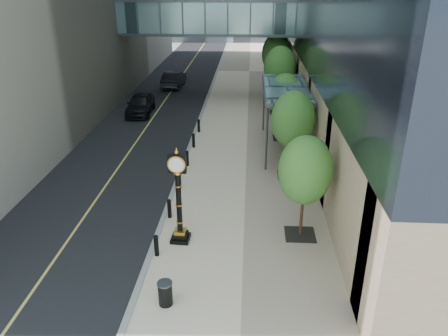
{
  "coord_description": "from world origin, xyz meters",
  "views": [
    {
      "loc": [
        1.12,
        -14.39,
        11.12
      ],
      "look_at": [
        -0.06,
        5.09,
        2.41
      ],
      "focal_mm": 35.0,
      "sensor_mm": 36.0,
      "label": 1
    }
  ],
  "objects_px": {
    "car_far": "(174,79)",
    "car_near": "(140,104)",
    "street_clock": "(179,203)",
    "pedestrian": "(308,170)",
    "trash_bin": "(165,294)"
  },
  "relations": [
    {
      "from": "trash_bin",
      "to": "car_far",
      "type": "height_order",
      "value": "car_far"
    },
    {
      "from": "trash_bin",
      "to": "street_clock",
      "type": "bearing_deg",
      "value": 91.27
    },
    {
      "from": "car_near",
      "to": "pedestrian",
      "type": "bearing_deg",
      "value": -49.15
    },
    {
      "from": "street_clock",
      "to": "car_far",
      "type": "height_order",
      "value": "street_clock"
    },
    {
      "from": "pedestrian",
      "to": "car_near",
      "type": "height_order",
      "value": "pedestrian"
    },
    {
      "from": "car_far",
      "to": "car_near",
      "type": "bearing_deg",
      "value": 85.16
    },
    {
      "from": "street_clock",
      "to": "trash_bin",
      "type": "relative_size",
      "value": 4.88
    },
    {
      "from": "trash_bin",
      "to": "car_far",
      "type": "distance_m",
      "value": 33.88
    },
    {
      "from": "street_clock",
      "to": "pedestrian",
      "type": "relative_size",
      "value": 2.32
    },
    {
      "from": "street_clock",
      "to": "car_near",
      "type": "xyz_separation_m",
      "value": [
        -6.43,
        19.42,
        -1.09
      ]
    },
    {
      "from": "street_clock",
      "to": "pedestrian",
      "type": "height_order",
      "value": "street_clock"
    },
    {
      "from": "pedestrian",
      "to": "trash_bin",
      "type": "bearing_deg",
      "value": 35.02
    },
    {
      "from": "car_far",
      "to": "trash_bin",
      "type": "bearing_deg",
      "value": 101.43
    },
    {
      "from": "trash_bin",
      "to": "car_far",
      "type": "relative_size",
      "value": 0.18
    },
    {
      "from": "car_near",
      "to": "trash_bin",
      "type": "bearing_deg",
      "value": -77.53
    }
  ]
}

